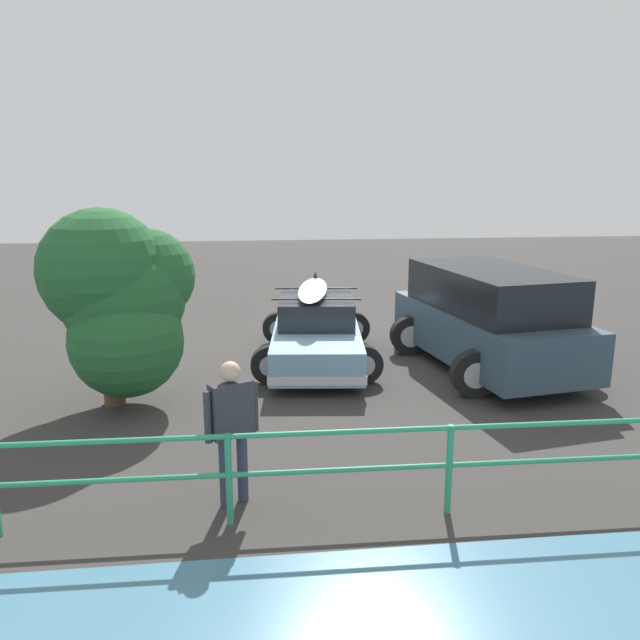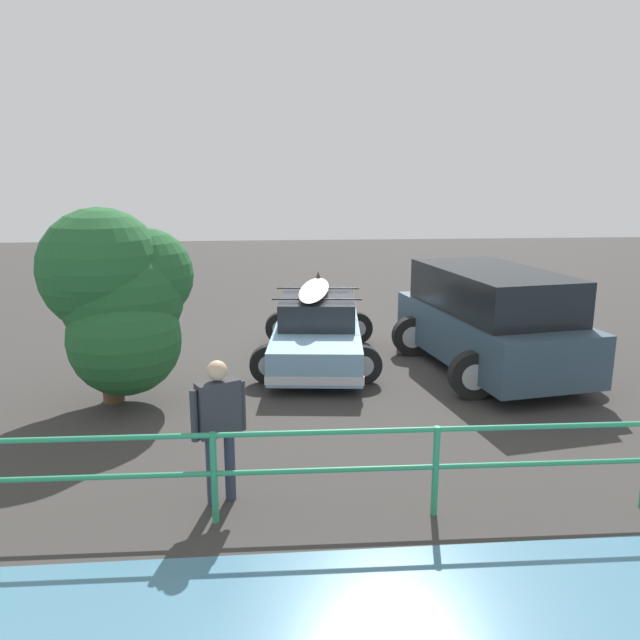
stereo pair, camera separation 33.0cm
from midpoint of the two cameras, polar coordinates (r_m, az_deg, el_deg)
ground_plane at (r=12.14m, az=-0.93°, el=-3.58°), size 44.00×44.00×0.02m
sedan_car at (r=11.86m, az=-1.14°, el=-0.92°), size 2.51×4.32×1.53m
suv_car at (r=11.65m, az=14.33°, el=0.18°), size 3.08×4.54×1.86m
person_bystander at (r=6.76m, az=-9.47°, el=-9.01°), size 0.56×0.38×1.62m
railing_fence at (r=6.51m, az=-9.85°, el=-12.77°), size 9.19×0.23×0.99m
bush_near_left at (r=9.94m, az=-18.91°, el=2.58°), size 2.31×2.10×3.03m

